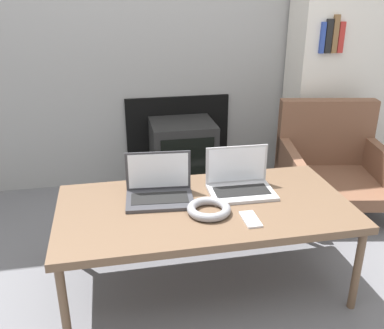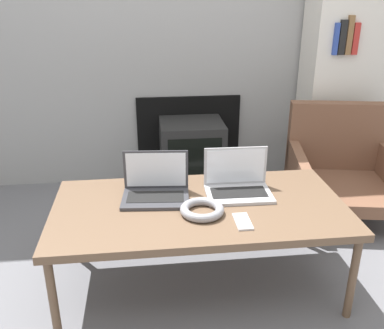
{
  "view_description": "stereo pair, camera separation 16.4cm",
  "coord_description": "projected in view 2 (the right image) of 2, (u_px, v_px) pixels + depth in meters",
  "views": [
    {
      "loc": [
        -0.4,
        -1.34,
        1.37
      ],
      "look_at": [
        0.0,
        0.66,
        0.52
      ],
      "focal_mm": 40.0,
      "sensor_mm": 36.0,
      "label": 1
    },
    {
      "loc": [
        -0.24,
        -1.36,
        1.37
      ],
      "look_at": [
        0.0,
        0.66,
        0.52
      ],
      "focal_mm": 40.0,
      "sensor_mm": 36.0,
      "label": 2
    }
  ],
  "objects": [
    {
      "name": "table",
      "position": [
        200.0,
        211.0,
        1.97
      ],
      "size": [
        1.34,
        0.68,
        0.44
      ],
      "color": "brown",
      "rests_on": "ground_plane"
    },
    {
      "name": "armchair",
      "position": [
        341.0,
        164.0,
        2.74
      ],
      "size": [
        0.75,
        0.74,
        0.68
      ],
      "rotation": [
        0.0,
        0.0,
        -0.19
      ],
      "color": "brown",
      "rests_on": "ground_plane"
    },
    {
      "name": "bookshelf",
      "position": [
        360.0,
        64.0,
        2.97
      ],
      "size": [
        0.77,
        0.32,
        1.75
      ],
      "color": "silver",
      "rests_on": "ground_plane"
    },
    {
      "name": "laptop_right",
      "position": [
        237.0,
        184.0,
        2.07
      ],
      "size": [
        0.32,
        0.22,
        0.21
      ],
      "rotation": [
        0.0,
        0.0,
        -0.02
      ],
      "color": "#B2B2B7",
      "rests_on": "table"
    },
    {
      "name": "headphones",
      "position": [
        202.0,
        210.0,
        1.88
      ],
      "size": [
        0.2,
        0.2,
        0.04
      ],
      "color": "gray",
      "rests_on": "table"
    },
    {
      "name": "wall_back",
      "position": [
        174.0,
        0.0,
        2.86
      ],
      "size": [
        7.0,
        0.08,
        2.6
      ],
      "color": "#999999",
      "rests_on": "ground_plane"
    },
    {
      "name": "phone",
      "position": [
        243.0,
        221.0,
        1.81
      ],
      "size": [
        0.06,
        0.14,
        0.01
      ],
      "color": "silver",
      "rests_on": "table"
    },
    {
      "name": "tv",
      "position": [
        192.0,
        156.0,
        3.04
      ],
      "size": [
        0.44,
        0.39,
        0.51
      ],
      "color": "black",
      "rests_on": "ground_plane"
    },
    {
      "name": "laptop_left",
      "position": [
        156.0,
        188.0,
        2.02
      ],
      "size": [
        0.33,
        0.24,
        0.21
      ],
      "rotation": [
        0.0,
        0.0,
        -0.09
      ],
      "color": "#38383D",
      "rests_on": "table"
    }
  ]
}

